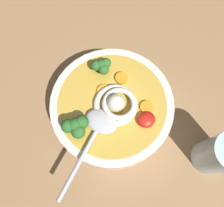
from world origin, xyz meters
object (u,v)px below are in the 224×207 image
soup_bowl (112,109)px  drinking_glass (219,155)px  noodle_pile (117,104)px  soup_spoon (98,128)px

soup_bowl → drinking_glass: 21.60cm
soup_bowl → noodle_pile: (0.53, -0.83, 4.44)cm
soup_spoon → drinking_glass: (17.18, -14.20, -1.70)cm
noodle_pile → drinking_glass: 20.59cm
soup_bowl → soup_spoon: soup_spoon is taller
noodle_pile → drinking_glass: drinking_glass is taller
soup_spoon → drinking_glass: size_ratio=1.36×
soup_spoon → drinking_glass: drinking_glass is taller
soup_bowl → soup_spoon: size_ratio=1.47×
noodle_pile → soup_bowl: bearing=122.6°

